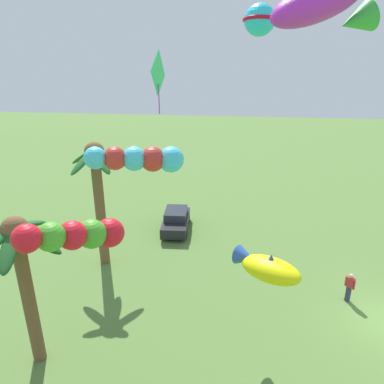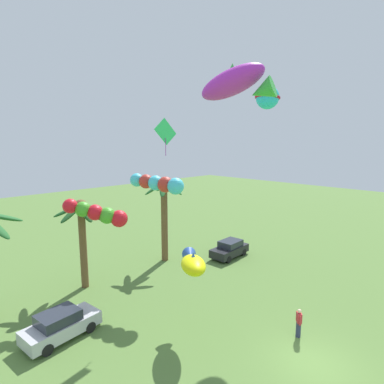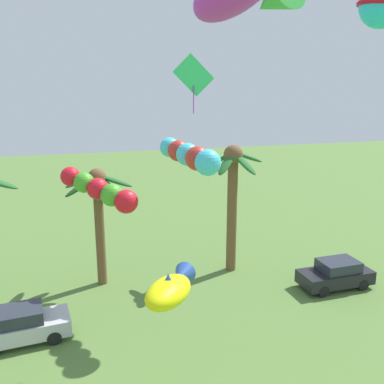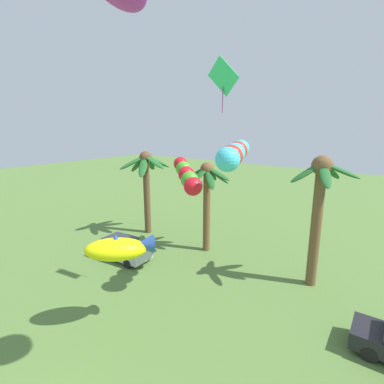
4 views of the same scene
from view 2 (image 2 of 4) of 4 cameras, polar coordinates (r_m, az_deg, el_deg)
The scene contains 12 objects.
ground_plane at distance 17.73m, azimuth 21.41°, elevation -27.25°, with size 120.00×120.00×0.00m, color #567A38.
palm_tree_1 at distance 26.84m, azimuth -5.12°, elevation -2.06°, with size 3.49×3.35×7.38m.
palm_tree_2 at distance 23.14m, azimuth -19.59°, elevation -5.51°, with size 3.63×3.42×6.42m.
parked_car_0 at distance 28.86m, azimuth 6.94°, elevation -10.33°, with size 3.98×1.89×1.51m.
parked_car_1 at distance 19.24m, azimuth -22.98°, elevation -21.56°, with size 4.07×2.14×1.51m.
spectator_0 at distance 18.86m, azimuth 19.03°, elevation -21.76°, with size 0.44×0.42×1.59m.
kite_ball_0 at distance 22.59m, azimuth 13.71°, elevation 16.52°, with size 1.94×1.93×1.56m.
kite_fish_1 at distance 17.28m, azimuth 0.13°, elevation -12.97°, with size 2.59×2.98×1.25m.
kite_tube_2 at distance 20.93m, azimuth -16.87°, elevation -3.76°, with size 3.46×2.79×1.98m.
kite_diamond_3 at distance 20.76m, azimuth -4.90°, elevation 10.91°, with size 1.75×0.21×2.45m.
kite_fish_4 at distance 16.74m, azimuth 8.16°, elevation 19.21°, with size 2.83×4.35×2.41m.
kite_tube_5 at distance 21.77m, azimuth -6.26°, elevation 1.59°, with size 2.08×4.12×1.31m.
Camera 2 is at (-13.41, -5.22, 10.36)m, focal length 29.01 mm.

